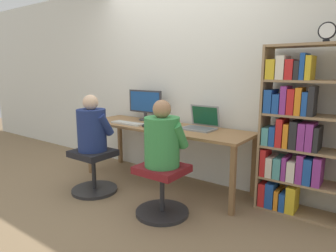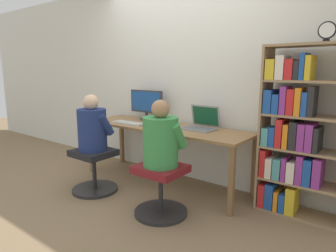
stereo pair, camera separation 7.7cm
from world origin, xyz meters
name	(u,v)px [view 1 (the left image)]	position (x,y,z in m)	size (l,w,h in m)	color
ground_plane	(147,191)	(0.00, 0.00, 0.00)	(14.00, 14.00, 0.00)	#846B4C
wall_back	(182,78)	(0.00, 0.71, 1.30)	(10.00, 0.05, 2.60)	silver
desk	(164,131)	(0.00, 0.32, 0.67)	(2.19, 0.65, 0.73)	olive
desktop_monitor	(145,104)	(-0.47, 0.53, 0.96)	(0.55, 0.18, 0.41)	#333338
laptop	(201,124)	(0.46, 0.43, 0.79)	(0.37, 0.31, 0.27)	gray
keyboard	(128,123)	(-0.45, 0.16, 0.75)	(0.45, 0.14, 0.03)	silver
computer_mouse_by_keyboard	(145,125)	(-0.15, 0.15, 0.75)	(0.07, 0.09, 0.04)	black
office_chair_left	(94,170)	(-0.50, -0.37, 0.27)	(0.53, 0.53, 0.50)	#262628
office_chair_right	(162,188)	(0.49, -0.34, 0.27)	(0.53, 0.53, 0.50)	#262628
person_at_monitor	(92,127)	(-0.50, -0.37, 0.77)	(0.40, 0.34, 0.64)	navy
person_at_laptop	(162,139)	(0.49, -0.34, 0.77)	(0.42, 0.35, 0.64)	#388C47
bookshelf	(296,136)	(1.50, 0.45, 0.79)	(0.85, 0.31, 1.64)	#997A56
desk_clock	(327,31)	(1.70, 0.38, 1.73)	(0.14, 0.03, 0.16)	black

